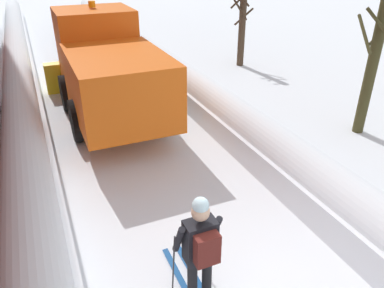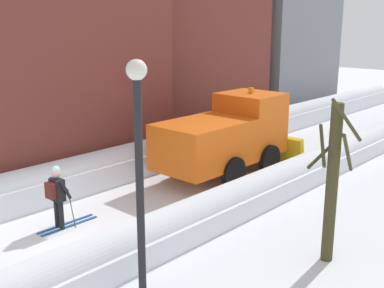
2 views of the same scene
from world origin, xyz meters
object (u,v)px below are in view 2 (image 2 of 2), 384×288
(street_lamp, at_px, (139,153))
(plow_truck, at_px, (228,135))
(traffic_light_pole, at_px, (86,95))
(bare_tree_near, at_px, (332,181))
(skier, at_px, (57,194))

(street_lamp, bearing_deg, plow_truck, 117.02)
(traffic_light_pole, height_order, bare_tree_near, traffic_light_pole)
(traffic_light_pole, bearing_deg, skier, -47.66)
(skier, bearing_deg, traffic_light_pole, 132.34)
(plow_truck, distance_m, skier, 7.04)
(street_lamp, bearing_deg, skier, 169.91)
(skier, relative_size, bare_tree_near, 0.45)
(traffic_light_pole, distance_m, street_lamp, 8.10)
(traffic_light_pole, bearing_deg, street_lamp, -28.38)
(plow_truck, bearing_deg, traffic_light_pole, -128.69)
(traffic_light_pole, xyz_separation_m, bare_tree_near, (9.12, 0.28, -1.10))
(plow_truck, distance_m, street_lamp, 8.90)
(skier, relative_size, street_lamp, 0.37)
(bare_tree_near, bearing_deg, skier, -151.96)
(plow_truck, bearing_deg, bare_tree_near, -31.48)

